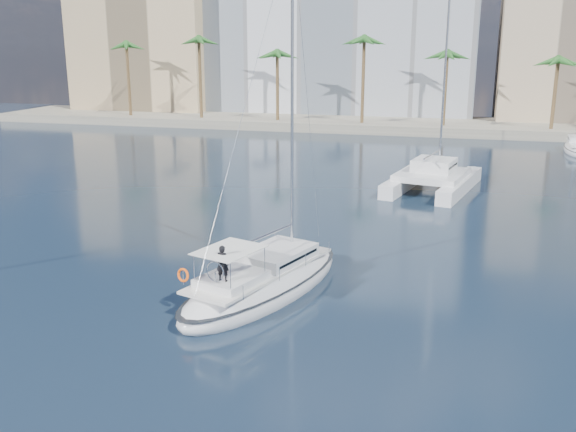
% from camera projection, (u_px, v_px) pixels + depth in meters
% --- Properties ---
extents(ground, '(160.00, 160.00, 0.00)m').
position_uv_depth(ground, '(287.00, 286.00, 31.52)').
color(ground, black).
rests_on(ground, ground).
extents(quay, '(120.00, 14.00, 1.20)m').
position_uv_depth(quay, '(404.00, 125.00, 88.15)').
color(quay, gray).
rests_on(quay, ground).
extents(building_modern, '(42.00, 16.00, 28.00)m').
position_uv_depth(building_modern, '(337.00, 26.00, 98.87)').
color(building_modern, silver).
rests_on(building_modern, ground).
extents(building_tan_left, '(22.00, 14.00, 22.00)m').
position_uv_depth(building_tan_left, '(150.00, 46.00, 103.57)').
color(building_tan_left, tan).
rests_on(building_tan_left, ground).
extents(building_beige, '(20.00, 14.00, 20.00)m').
position_uv_depth(building_beige, '(575.00, 54.00, 88.46)').
color(building_beige, tan).
rests_on(building_beige, ground).
extents(palm_left, '(3.60, 3.60, 12.30)m').
position_uv_depth(palm_left, '(162.00, 52.00, 90.55)').
color(palm_left, brown).
rests_on(palm_left, ground).
extents(palm_centre, '(3.60, 3.60, 12.30)m').
position_uv_depth(palm_centre, '(405.00, 53.00, 81.89)').
color(palm_centre, brown).
rests_on(palm_centre, ground).
extents(main_sloop, '(7.13, 12.32, 17.43)m').
position_uv_depth(main_sloop, '(264.00, 283.00, 30.50)').
color(main_sloop, silver).
rests_on(main_sloop, ground).
extents(catamaran, '(7.71, 12.04, 16.36)m').
position_uv_depth(catamaran, '(433.00, 176.00, 51.89)').
color(catamaran, silver).
rests_on(catamaran, ground).
extents(seagull, '(1.06, 0.45, 0.19)m').
position_uv_depth(seagull, '(311.00, 257.00, 33.96)').
color(seagull, silver).
rests_on(seagull, ground).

